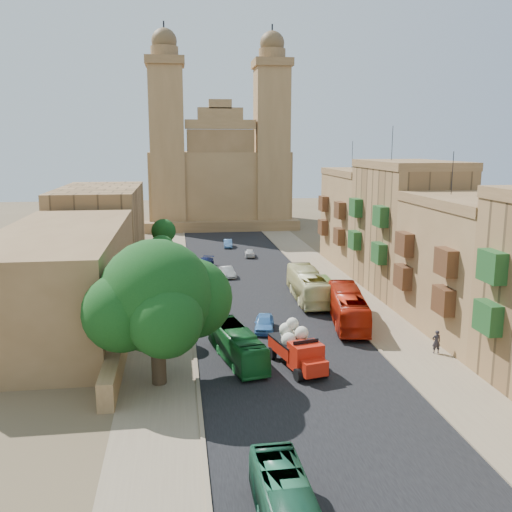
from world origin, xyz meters
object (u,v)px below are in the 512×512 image
object	(u,v)px
bus_green_north	(237,345)
car_blue_b	(228,243)
ficus_tree	(158,300)
pedestrian_c	(350,304)
street_tree_b	(159,273)
church	(218,175)
street_tree_c	(162,248)
bus_cream_east	(307,285)
car_dkblue	(204,263)
street_tree_a	(154,304)
olive_pickup	(322,288)
red_truck	(298,347)
car_cream	(303,286)
bus_red_east	(348,307)
car_blue_a	(264,323)
pedestrian_a	(436,342)
car_white_a	(228,272)
street_tree_d	(164,231)
car_white_b	(250,253)

from	to	relation	value
bus_green_north	car_blue_b	world-z (taller)	bus_green_north
ficus_tree	pedestrian_c	size ratio (longest dim) A/B	4.88
ficus_tree	street_tree_b	xyz separation A→B (m)	(-0.59, 19.99, -2.70)
church	street_tree_c	world-z (taller)	church
street_tree_c	bus_cream_east	bearing A→B (deg)	-42.27
street_tree_b	car_dkblue	world-z (taller)	street_tree_b
street_tree_a	olive_pickup	size ratio (longest dim) A/B	1.07
bus_green_north	church	bearing A→B (deg)	74.98
church	red_truck	size ratio (longest dim) A/B	5.91
street_tree_a	bus_cream_east	distance (m)	18.24
red_truck	car_cream	xyz separation A→B (m)	(4.92, 20.46, -0.89)
bus_cream_east	street_tree_c	bearing A→B (deg)	-39.98
street_tree_b	car_cream	xyz separation A→B (m)	(15.00, 1.83, -2.38)
ficus_tree	street_tree_b	world-z (taller)	ficus_tree
bus_red_east	bus_cream_east	xyz separation A→B (m)	(-1.75, 8.03, 0.02)
bus_red_east	car_blue_a	bearing A→B (deg)	16.52
pedestrian_a	car_cream	bearing A→B (deg)	-71.10
car_white_a	street_tree_b	bearing A→B (deg)	-137.57
olive_pickup	bus_red_east	bearing A→B (deg)	-90.00
bus_red_east	car_blue_b	distance (m)	39.52
street_tree_b	bus_cream_east	bearing A→B (deg)	-5.45
ficus_tree	car_dkblue	bearing A→B (deg)	82.62
street_tree_c	street_tree_d	size ratio (longest dim) A/B	0.93
olive_pickup	pedestrian_a	xyz separation A→B (m)	(4.50, -16.99, 0.01)
street_tree_d	olive_pickup	distance (m)	29.53
street_tree_d	pedestrian_a	xyz separation A→B (m)	(21.00, -41.34, -2.60)
street_tree_a	street_tree_b	xyz separation A→B (m)	(0.00, 12.00, -0.21)
street_tree_a	car_blue_b	bearing A→B (deg)	77.09
bus_cream_east	car_white_b	world-z (taller)	bus_cream_east
street_tree_a	car_blue_a	size ratio (longest dim) A/B	1.21
street_tree_b	bus_cream_east	world-z (taller)	street_tree_b
street_tree_d	pedestrian_a	bearing A→B (deg)	-63.07
olive_pickup	car_cream	distance (m)	2.66
street_tree_a	car_white_b	world-z (taller)	street_tree_a
car_dkblue	pedestrian_c	xyz separation A→B (m)	(12.32, -22.38, 0.39)
bus_green_north	car_blue_b	distance (m)	46.31
bus_cream_east	car_white_a	world-z (taller)	bus_cream_east
pedestrian_a	car_dkblue	bearing A→B (deg)	-62.76
olive_pickup	car_blue_b	distance (m)	30.62
bus_green_north	car_dkblue	size ratio (longest dim) A/B	2.10
street_tree_c	car_blue_b	size ratio (longest dim) A/B	1.36
car_cream	car_blue_b	world-z (taller)	car_cream
street_tree_b	ficus_tree	bearing A→B (deg)	-88.32
car_white_a	car_cream	distance (m)	10.89
street_tree_b	car_blue_a	bearing A→B (deg)	-48.90
car_blue_a	church	bearing A→B (deg)	99.61
bus_green_north	street_tree_d	bearing A→B (deg)	86.57
bus_red_east	olive_pickup	bearing A→B (deg)	-80.16
street_tree_b	red_truck	xyz separation A→B (m)	(10.08, -18.63, -1.49)
bus_green_north	bus_cream_east	distance (m)	17.64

